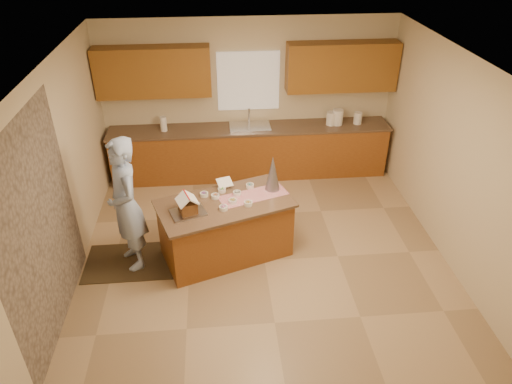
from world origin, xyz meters
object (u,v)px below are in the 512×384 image
tinsel_tree (273,173)px  boy (126,205)px  island_base (226,230)px  gingerbread_house (188,205)px

tinsel_tree → boy: 1.97m
boy → island_base: bearing=68.7°
boy → gingerbread_house: 0.80m
boy → tinsel_tree: bearing=75.7°
island_base → boy: boy is taller
tinsel_tree → boy: (-1.93, -0.35, -0.17)m
island_base → boy: bearing=164.5°
island_base → boy: (-1.26, -0.08, 0.53)m
island_base → gingerbread_house: (-0.47, -0.21, 0.57)m
boy → gingerbread_house: bearing=55.7°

